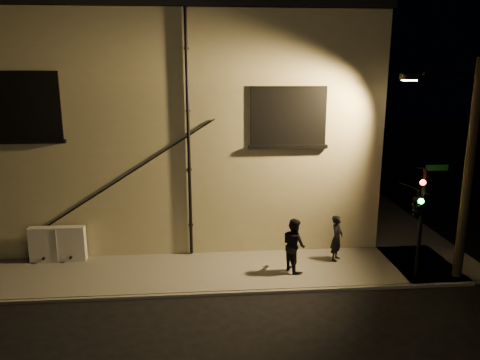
{
  "coord_description": "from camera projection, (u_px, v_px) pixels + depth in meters",
  "views": [
    {
      "loc": [
        -1.4,
        -12.77,
        6.63
      ],
      "look_at": [
        -0.16,
        1.8,
        3.07
      ],
      "focal_mm": 35.0,
      "sensor_mm": 36.0,
      "label": 1
    }
  ],
  "objects": [
    {
      "name": "ground",
      "position": [
        250.0,
        293.0,
        14.05
      ],
      "size": [
        90.0,
        90.0,
        0.0
      ],
      "primitive_type": "plane",
      "color": "black"
    },
    {
      "name": "sidewalk",
      "position": [
        269.0,
        238.0,
        18.38
      ],
      "size": [
        21.0,
        16.0,
        0.12
      ],
      "color": "#636259",
      "rests_on": "ground"
    },
    {
      "name": "building",
      "position": [
        165.0,
        116.0,
        21.47
      ],
      "size": [
        16.2,
        12.23,
        8.8
      ],
      "color": "#C2B98B",
      "rests_on": "ground"
    },
    {
      "name": "utility_cabinet",
      "position": [
        58.0,
        244.0,
        15.97
      ],
      "size": [
        1.86,
        0.31,
        1.22
      ],
      "primitive_type": "cube",
      "color": "silver",
      "rests_on": "sidewalk"
    },
    {
      "name": "pedestrian_a",
      "position": [
        337.0,
        238.0,
        16.0
      ],
      "size": [
        0.64,
        0.7,
        1.6
      ],
      "primitive_type": "imported",
      "rotation": [
        0.0,
        0.0,
        0.99
      ],
      "color": "black",
      "rests_on": "sidewalk"
    },
    {
      "name": "pedestrian_b",
      "position": [
        294.0,
        245.0,
        15.16
      ],
      "size": [
        0.94,
        1.05,
        1.77
      ],
      "primitive_type": "imported",
      "rotation": [
        0.0,
        0.0,
        1.96
      ],
      "color": "black",
      "rests_on": "sidewalk"
    },
    {
      "name": "traffic_signal",
      "position": [
        418.0,
        204.0,
        14.2
      ],
      "size": [
        1.31,
        2.14,
        3.63
      ],
      "color": "black",
      "rests_on": "sidewalk"
    },
    {
      "name": "streetlamp_pole",
      "position": [
        465.0,
        166.0,
        14.19
      ],
      "size": [
        2.02,
        1.38,
        6.9
      ],
      "color": "black",
      "rests_on": "ground"
    }
  ]
}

